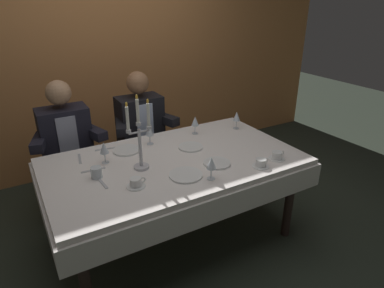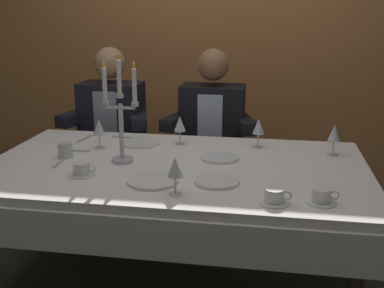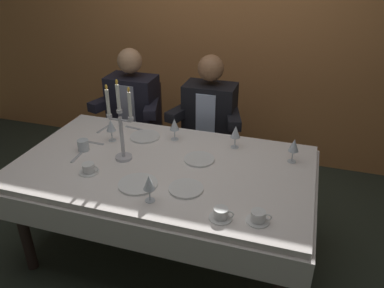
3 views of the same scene
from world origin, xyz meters
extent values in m
cube|color=#D18449|center=(0.00, 1.66, 1.35)|extent=(6.00, 0.12, 2.70)
cube|color=white|center=(0.00, 0.00, 0.72)|extent=(1.90, 1.10, 0.04)
cube|color=white|center=(0.00, 0.00, 0.61)|extent=(1.94, 1.14, 0.18)
cylinder|color=#33241F|center=(-0.83, 0.43, 0.35)|extent=(0.07, 0.07, 0.70)
cylinder|color=#33241F|center=(0.83, 0.43, 0.35)|extent=(0.07, 0.07, 0.70)
cylinder|color=silver|center=(-0.27, -0.01, 0.75)|extent=(0.11, 0.11, 0.02)
cylinder|color=silver|center=(-0.27, -0.01, 0.90)|extent=(0.02, 0.02, 0.28)
cylinder|color=silver|center=(-0.27, -0.01, 1.08)|extent=(0.04, 0.04, 0.02)
cylinder|color=white|center=(-0.27, -0.01, 1.17)|extent=(0.02, 0.02, 0.16)
ellipsoid|color=yellow|center=(-0.27, -0.01, 1.27)|extent=(0.02, 0.02, 0.03)
cylinder|color=silver|center=(-0.23, -0.01, 1.02)|extent=(0.08, 0.01, 0.01)
cylinder|color=silver|center=(-0.20, -0.01, 1.04)|extent=(0.04, 0.04, 0.02)
cylinder|color=white|center=(-0.20, -0.01, 1.13)|extent=(0.02, 0.02, 0.16)
ellipsoid|color=yellow|center=(-0.20, -0.01, 1.23)|extent=(0.02, 0.02, 0.03)
cylinder|color=silver|center=(-0.31, -0.01, 1.02)|extent=(0.07, 0.01, 0.01)
cylinder|color=silver|center=(-0.35, -0.01, 1.04)|extent=(0.04, 0.04, 0.02)
cylinder|color=white|center=(-0.35, -0.01, 1.13)|extent=(0.02, 0.02, 0.16)
ellipsoid|color=yellow|center=(-0.35, -0.01, 1.23)|extent=(0.02, 0.02, 0.03)
cylinder|color=white|center=(-0.05, -0.27, 0.75)|extent=(0.23, 0.23, 0.01)
cylinder|color=white|center=(0.21, 0.12, 0.75)|extent=(0.20, 0.20, 0.01)
cylinder|color=white|center=(0.24, -0.23, 0.75)|extent=(0.20, 0.20, 0.01)
cylinder|color=white|center=(-0.27, 0.32, 0.75)|extent=(0.22, 0.22, 0.01)
cylinder|color=silver|center=(0.40, 0.36, 0.74)|extent=(0.06, 0.06, 0.00)
cylinder|color=silver|center=(0.40, 0.36, 0.78)|extent=(0.01, 0.01, 0.07)
cone|color=silver|center=(0.40, 0.36, 0.86)|extent=(0.07, 0.07, 0.08)
cylinder|color=#E0D172|center=(0.40, 0.36, 0.84)|extent=(0.04, 0.04, 0.03)
cylinder|color=silver|center=(-0.47, 0.20, 0.74)|extent=(0.06, 0.06, 0.00)
cylinder|color=silver|center=(-0.47, 0.20, 0.78)|extent=(0.01, 0.01, 0.07)
cone|color=silver|center=(-0.47, 0.20, 0.86)|extent=(0.07, 0.07, 0.08)
cylinder|color=#E0D172|center=(-0.47, 0.20, 0.84)|extent=(0.04, 0.04, 0.03)
cylinder|color=silver|center=(0.79, 0.28, 0.74)|extent=(0.06, 0.06, 0.00)
cylinder|color=silver|center=(0.79, 0.28, 0.78)|extent=(0.01, 0.01, 0.07)
cone|color=silver|center=(0.79, 0.28, 0.86)|extent=(0.07, 0.07, 0.08)
cylinder|color=silver|center=(-0.05, 0.35, 0.74)|extent=(0.06, 0.06, 0.00)
cylinder|color=silver|center=(-0.05, 0.35, 0.78)|extent=(0.01, 0.01, 0.07)
cone|color=silver|center=(-0.05, 0.35, 0.86)|extent=(0.07, 0.07, 0.08)
cylinder|color=#E0D172|center=(-0.05, 0.35, 0.84)|extent=(0.04, 0.04, 0.03)
cylinder|color=silver|center=(0.08, -0.39, 0.74)|extent=(0.06, 0.06, 0.00)
cylinder|color=silver|center=(0.08, -0.39, 0.78)|extent=(0.01, 0.01, 0.07)
cone|color=silver|center=(0.08, -0.39, 0.86)|extent=(0.07, 0.07, 0.08)
cylinder|color=silver|center=(-0.59, 0.01, 0.78)|extent=(0.08, 0.08, 0.08)
cylinder|color=white|center=(0.49, -0.42, 0.74)|extent=(0.12, 0.12, 0.01)
cylinder|color=white|center=(0.49, -0.42, 0.77)|extent=(0.08, 0.08, 0.05)
torus|color=white|center=(0.54, -0.42, 0.78)|extent=(0.04, 0.01, 0.04)
cylinder|color=white|center=(-0.40, -0.23, 0.74)|extent=(0.12, 0.12, 0.01)
cylinder|color=white|center=(-0.40, -0.23, 0.77)|extent=(0.08, 0.08, 0.05)
torus|color=white|center=(-0.35, -0.23, 0.78)|extent=(0.04, 0.01, 0.04)
cylinder|color=white|center=(0.67, -0.39, 0.74)|extent=(0.12, 0.12, 0.01)
cylinder|color=white|center=(0.67, -0.39, 0.77)|extent=(0.08, 0.08, 0.05)
torus|color=white|center=(0.72, -0.39, 0.78)|extent=(0.04, 0.01, 0.04)
cube|color=#B7B7BC|center=(-0.62, 0.36, 0.74)|extent=(0.04, 0.17, 0.01)
cube|color=#B7B7BC|center=(-0.58, -0.08, 0.74)|extent=(0.03, 0.17, 0.01)
cube|color=#B7B7BC|center=(-0.58, 0.12, 0.74)|extent=(0.17, 0.03, 0.01)
cube|color=#B7B7BC|center=(-0.40, 0.43, 0.74)|extent=(0.17, 0.04, 0.01)
cylinder|color=#33241F|center=(-0.81, 0.70, 0.21)|extent=(0.04, 0.04, 0.42)
cylinder|color=#33241F|center=(-0.45, 0.70, 0.21)|extent=(0.04, 0.04, 0.42)
cylinder|color=#33241F|center=(-0.81, 1.06, 0.21)|extent=(0.04, 0.04, 0.42)
cylinder|color=#33241F|center=(-0.45, 1.06, 0.21)|extent=(0.04, 0.04, 0.42)
cube|color=#33241F|center=(-0.63, 0.88, 0.44)|extent=(0.42, 0.42, 0.04)
cube|color=#33241F|center=(-0.63, 1.07, 0.68)|extent=(0.38, 0.04, 0.44)
cube|color=black|center=(-0.63, 0.88, 0.73)|extent=(0.42, 0.26, 0.54)
cube|color=#9397AC|center=(-0.63, 0.75, 0.76)|extent=(0.16, 0.01, 0.40)
sphere|color=tan|center=(-0.63, 0.88, 1.14)|extent=(0.21, 0.21, 0.21)
cube|color=black|center=(-0.85, 0.78, 0.77)|extent=(0.19, 0.34, 0.08)
cube|color=black|center=(-0.41, 0.78, 0.77)|extent=(0.19, 0.34, 0.08)
cylinder|color=#33241F|center=(-0.10, 0.70, 0.21)|extent=(0.04, 0.04, 0.42)
cylinder|color=#33241F|center=(0.26, 0.70, 0.21)|extent=(0.04, 0.04, 0.42)
cylinder|color=#33241F|center=(-0.10, 1.06, 0.21)|extent=(0.04, 0.04, 0.42)
cylinder|color=#33241F|center=(0.26, 1.06, 0.21)|extent=(0.04, 0.04, 0.42)
cube|color=#33241F|center=(0.08, 0.88, 0.44)|extent=(0.42, 0.42, 0.04)
cube|color=#33241F|center=(0.08, 1.07, 0.68)|extent=(0.38, 0.04, 0.44)
cube|color=black|center=(0.08, 0.88, 0.73)|extent=(0.42, 0.26, 0.54)
cube|color=silver|center=(0.08, 0.75, 0.76)|extent=(0.16, 0.01, 0.40)
sphere|color=#9D6B47|center=(0.08, 0.88, 1.14)|extent=(0.21, 0.21, 0.21)
cube|color=black|center=(-0.14, 0.78, 0.77)|extent=(0.19, 0.34, 0.08)
cube|color=black|center=(0.30, 0.78, 0.77)|extent=(0.19, 0.34, 0.08)
camera|label=1|loc=(-1.02, -2.05, 1.88)|focal=31.47mm
camera|label=2|loc=(0.46, -2.22, 1.50)|focal=44.58mm
camera|label=3|loc=(0.82, -1.96, 2.00)|focal=35.51mm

